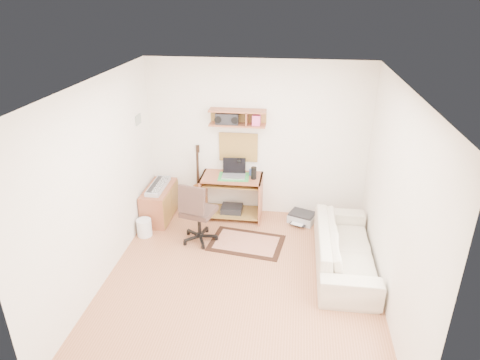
# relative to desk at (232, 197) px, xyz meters

# --- Properties ---
(floor) EXTENTS (3.60, 4.00, 0.01)m
(floor) POSITION_rel_desk_xyz_m (0.38, -1.73, -0.38)
(floor) COLOR #B2704A
(floor) RESTS_ON ground
(ceiling) EXTENTS (3.60, 4.00, 0.01)m
(ceiling) POSITION_rel_desk_xyz_m (0.38, -1.73, 2.23)
(ceiling) COLOR white
(ceiling) RESTS_ON ground
(back_wall) EXTENTS (3.60, 0.01, 2.60)m
(back_wall) POSITION_rel_desk_xyz_m (0.38, 0.28, 0.93)
(back_wall) COLOR white
(back_wall) RESTS_ON ground
(left_wall) EXTENTS (0.01, 4.00, 2.60)m
(left_wall) POSITION_rel_desk_xyz_m (-1.43, -1.73, 0.93)
(left_wall) COLOR white
(left_wall) RESTS_ON ground
(right_wall) EXTENTS (0.01, 4.00, 2.60)m
(right_wall) POSITION_rel_desk_xyz_m (2.18, -1.73, 0.93)
(right_wall) COLOR white
(right_wall) RESTS_ON ground
(wall_shelf) EXTENTS (0.90, 0.25, 0.26)m
(wall_shelf) POSITION_rel_desk_xyz_m (0.08, 0.15, 1.32)
(wall_shelf) COLOR #9D5637
(wall_shelf) RESTS_ON back_wall
(cork_board) EXTENTS (0.64, 0.03, 0.49)m
(cork_board) POSITION_rel_desk_xyz_m (0.08, 0.25, 0.79)
(cork_board) COLOR tan
(cork_board) RESTS_ON back_wall
(wall_photo) EXTENTS (0.02, 0.20, 0.15)m
(wall_photo) POSITION_rel_desk_xyz_m (-1.41, -0.23, 1.34)
(wall_photo) COLOR #4C8CBF
(wall_photo) RESTS_ON left_wall
(desk) EXTENTS (1.00, 0.55, 0.75)m
(desk) POSITION_rel_desk_xyz_m (0.00, 0.00, 0.00)
(desk) COLOR #9D5637
(desk) RESTS_ON floor
(laptop) EXTENTS (0.40, 0.40, 0.29)m
(laptop) POSITION_rel_desk_xyz_m (0.04, -0.02, 0.52)
(laptop) COLOR silver
(laptop) RESTS_ON desk
(speaker) EXTENTS (0.09, 0.09, 0.20)m
(speaker) POSITION_rel_desk_xyz_m (0.37, -0.05, 0.48)
(speaker) COLOR black
(speaker) RESTS_ON desk
(desk_lamp) EXTENTS (0.09, 0.09, 0.27)m
(desk_lamp) POSITION_rel_desk_xyz_m (0.16, 0.14, 0.51)
(desk_lamp) COLOR black
(desk_lamp) RESTS_ON desk
(pencil_cup) EXTENTS (0.07, 0.07, 0.10)m
(pencil_cup) POSITION_rel_desk_xyz_m (0.31, 0.10, 0.43)
(pencil_cup) COLOR #2E438A
(pencil_cup) RESTS_ON desk
(boombox) EXTENTS (0.36, 0.16, 0.18)m
(boombox) POSITION_rel_desk_xyz_m (-0.08, 0.15, 1.30)
(boombox) COLOR black
(boombox) RESTS_ON wall_shelf
(rug) EXTENTS (1.19, 0.88, 0.01)m
(rug) POSITION_rel_desk_xyz_m (0.34, -0.80, -0.37)
(rug) COLOR #D0AF8B
(rug) RESTS_ON floor
(task_chair) EXTENTS (0.62, 0.62, 1.01)m
(task_chair) POSITION_rel_desk_xyz_m (-0.38, -0.80, 0.13)
(task_chair) COLOR #3A2822
(task_chair) RESTS_ON floor
(cabinet) EXTENTS (0.40, 0.90, 0.55)m
(cabinet) POSITION_rel_desk_xyz_m (-1.20, -0.18, -0.10)
(cabinet) COLOR #9D5637
(cabinet) RESTS_ON floor
(music_keyboard) EXTENTS (0.23, 0.72, 0.06)m
(music_keyboard) POSITION_rel_desk_xyz_m (-1.20, -0.18, 0.21)
(music_keyboard) COLOR #B2B5BA
(music_keyboard) RESTS_ON cabinet
(guitar) EXTENTS (0.36, 0.28, 1.19)m
(guitar) POSITION_rel_desk_xyz_m (-0.61, 0.13, 0.22)
(guitar) COLOR #9E5F30
(guitar) RESTS_ON floor
(waste_basket) EXTENTS (0.28, 0.28, 0.28)m
(waste_basket) POSITION_rel_desk_xyz_m (-1.27, -0.78, -0.24)
(waste_basket) COLOR white
(waste_basket) RESTS_ON floor
(printer) EXTENTS (0.50, 0.45, 0.16)m
(printer) POSITION_rel_desk_xyz_m (1.18, -0.02, -0.29)
(printer) COLOR #A5A8AA
(printer) RESTS_ON floor
(sofa) EXTENTS (0.57, 1.95, 0.76)m
(sofa) POSITION_rel_desk_xyz_m (1.76, -1.18, 0.01)
(sofa) COLOR beige
(sofa) RESTS_ON floor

